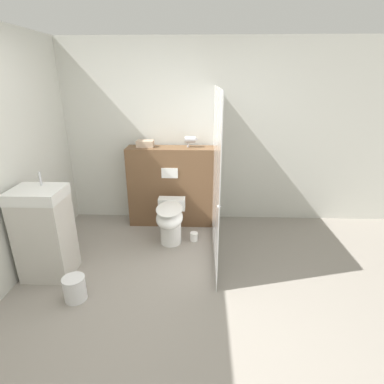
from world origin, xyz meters
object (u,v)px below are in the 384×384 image
at_px(sink_vanity, 45,233).
at_px(waste_bin, 75,289).
at_px(hair_drier, 191,140).
at_px(toilet, 170,220).

bearing_deg(sink_vanity, waste_bin, -42.85).
height_order(sink_vanity, hair_drier, hair_drier).
bearing_deg(waste_bin, toilet, 52.70).
height_order(toilet, sink_vanity, sink_vanity).
relative_size(toilet, sink_vanity, 0.55).
distance_m(sink_vanity, hair_drier, 2.10).
distance_m(toilet, hair_drier, 1.12).
distance_m(toilet, waste_bin, 1.35).
relative_size(hair_drier, waste_bin, 0.72).
distance_m(toilet, sink_vanity, 1.41).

